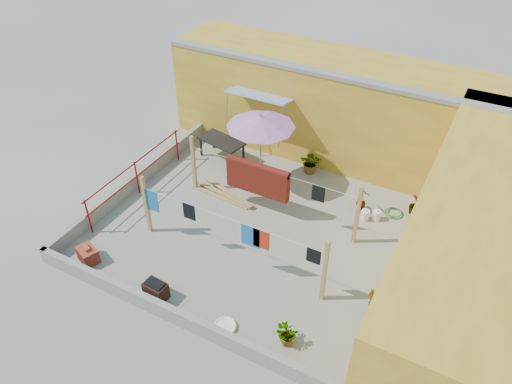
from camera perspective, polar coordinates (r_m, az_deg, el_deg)
ground at (r=13.64m, az=-0.01°, el=-4.28°), size 80.00×80.00×0.00m
wall_back at (r=16.15m, az=9.62°, el=9.37°), size 11.00×3.27×3.21m
wall_right at (r=11.68m, az=23.21°, el=-6.16°), size 2.40×9.00×3.20m
parapet_front at (r=11.44m, az=-8.82°, el=-13.98°), size 8.30×0.16×0.44m
parapet_left at (r=15.43m, az=-13.47°, el=1.25°), size 0.16×7.30×0.44m
red_railing at (r=14.90m, az=-13.54°, el=2.15°), size 0.05×4.20×1.10m
clothesline_rig at (r=13.47m, az=-0.04°, el=0.81°), size 5.09×2.35×1.80m
patio_umbrella at (r=14.13m, az=0.56°, el=8.01°), size 2.17×2.17×2.38m
outdoor_table at (r=16.10m, az=-3.96°, el=5.74°), size 1.62×1.03×0.70m
brick_stack at (r=13.33m, az=-18.66°, el=-6.79°), size 0.65×0.56×0.47m
lumber_pile at (r=14.77m, az=-3.71°, el=-0.25°), size 2.16×0.72×0.13m
brazier at (r=12.02m, az=-11.37°, el=-10.95°), size 0.55×0.39×0.48m
white_basin at (r=11.40m, az=-3.59°, el=-15.10°), size 0.52×0.52×0.09m
water_jug_a at (r=14.18m, az=12.36°, el=-2.59°), size 0.23×0.23×0.36m
water_jug_b at (r=14.25m, az=13.61°, el=-2.60°), size 0.22×0.22×0.35m
green_hose at (r=14.64m, az=15.49°, el=-2.31°), size 0.53×0.53×0.08m
plant_back_a at (r=15.65m, az=6.33°, el=3.37°), size 0.76×0.69×0.73m
plant_back_b at (r=14.65m, az=17.77°, el=-1.43°), size 0.45×0.45×0.62m
plant_right_a at (r=14.34m, az=12.03°, el=-0.64°), size 0.53×0.53×0.84m
plant_right_b at (r=11.66m, az=13.41°, el=-12.29°), size 0.50×0.52×0.75m
plant_right_c at (r=10.96m, az=3.63°, el=-16.07°), size 0.50×0.56×0.56m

